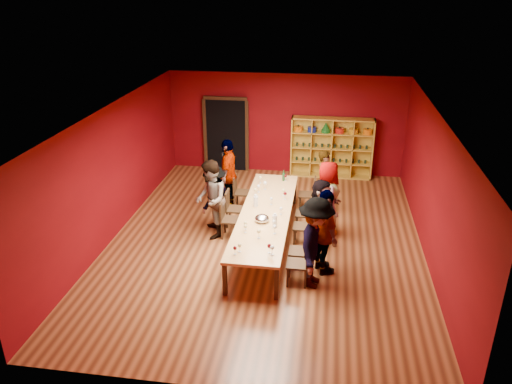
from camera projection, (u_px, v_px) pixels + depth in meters
The scene contains 42 objects.
room_shell at pixel (266, 181), 10.81m from camera, with size 7.10×9.10×3.04m.
tasting_table at pixel (266, 214), 11.13m from camera, with size 1.10×4.50×0.75m.
doorway at pixel (226, 134), 15.22m from camera, with size 1.40×0.17×2.30m.
shelving_unit at pixel (332, 145), 14.74m from camera, with size 2.40×0.40×1.80m.
chair_person_left_2 at pixel (227, 217), 11.44m from camera, with size 0.42×0.42×0.89m.
person_left_2 at pixel (211, 199), 11.32m from camera, with size 0.89×0.49×1.83m, color #4F4F54.
chair_person_left_3 at pixel (232, 206), 11.96m from camera, with size 0.42×0.42×0.89m.
person_left_3 at pixel (215, 196), 11.91m from camera, with size 0.97×0.40×1.50m, color #5785B3.
chair_person_left_4 at pixel (239, 190), 12.87m from camera, with size 0.42×0.42×0.89m.
person_left_4 at pixel (228, 174), 12.73m from camera, with size 1.09×0.49×1.85m, color pink.
chair_person_right_0 at pixel (302, 261), 9.67m from camera, with size 0.42×0.42×0.89m.
person_right_0 at pixel (315, 243), 9.46m from camera, with size 1.19×0.49×1.84m, color #5579AF.
chair_person_right_1 at pixel (303, 249), 10.11m from camera, with size 0.42×0.42×0.89m.
person_right_1 at pixel (324, 232), 9.89m from camera, with size 1.06×0.48×1.81m, color #49494E.
chair_person_right_2 at pixel (306, 224), 11.11m from camera, with size 0.42×0.42×0.89m.
person_right_2 at pixel (321, 213), 10.95m from camera, with size 1.47×0.42×1.58m, color #598AB8.
chair_person_right_3 at pixel (308, 211), 11.71m from camera, with size 0.42×0.42×0.89m.
person_right_3 at pixel (327, 198), 11.51m from camera, with size 0.85×0.47×1.75m, color white.
chair_person_right_4 at pixel (310, 193), 12.72m from camera, with size 0.42×0.42×0.89m.
person_right_4 at pixel (325, 182), 12.55m from camera, with size 0.60×0.44×1.64m, color #C0808E.
wine_glass_0 at pixel (285, 194), 11.67m from camera, with size 0.08×0.08×0.19m.
wine_glass_1 at pixel (235, 249), 9.36m from camera, with size 0.07×0.07×0.18m.
wine_glass_2 at pixel (284, 191), 11.85m from camera, with size 0.07×0.07×0.19m.
wine_glass_3 at pixel (245, 223), 10.30m from camera, with size 0.07×0.07×0.18m.
wine_glass_4 at pixel (265, 183), 12.20m from camera, with size 0.09×0.09×0.22m.
wine_glass_5 at pixel (240, 246), 9.45m from camera, with size 0.08×0.08×0.19m.
wine_glass_6 at pixel (281, 209), 10.94m from camera, with size 0.07×0.07×0.18m.
wine_glass_7 at pixel (259, 232), 9.94m from camera, with size 0.08×0.08×0.20m.
wine_glass_8 at pixel (255, 190), 11.89m from camera, with size 0.07×0.07×0.18m.
wine_glass_9 at pixel (285, 176), 12.72m from camera, with size 0.07×0.07×0.18m.
wine_glass_10 at pixel (272, 248), 9.34m from camera, with size 0.08×0.08×0.20m.
wine_glass_11 at pixel (275, 227), 10.10m from camera, with size 0.08×0.08×0.21m.
wine_glass_12 at pixel (258, 187), 12.05m from camera, with size 0.08×0.08×0.20m.
wine_glass_13 at pixel (260, 178), 12.58m from camera, with size 0.08×0.08×0.19m.
wine_glass_14 at pixel (245, 227), 10.16m from camera, with size 0.07×0.07×0.18m.
wine_glass_15 at pixel (269, 246), 9.40m from camera, with size 0.08×0.08×0.20m.
wine_glass_16 at pixel (271, 199), 11.40m from camera, with size 0.08×0.08×0.19m.
wine_glass_17 at pixel (274, 222), 10.35m from camera, with size 0.07×0.07×0.18m.
spittoon_bowl at pixel (262, 219), 10.63m from camera, with size 0.31×0.31×0.17m, color silver.
carafe_a at pixel (256, 201), 11.34m from camera, with size 0.11×0.11×0.28m.
carafe_b at pixel (275, 220), 10.50m from camera, with size 0.13×0.13×0.26m.
wine_bottle at pixel (284, 177), 12.74m from camera, with size 0.09×0.09×0.29m.
Camera 1 is at (1.27, -9.93, 5.60)m, focal length 35.00 mm.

